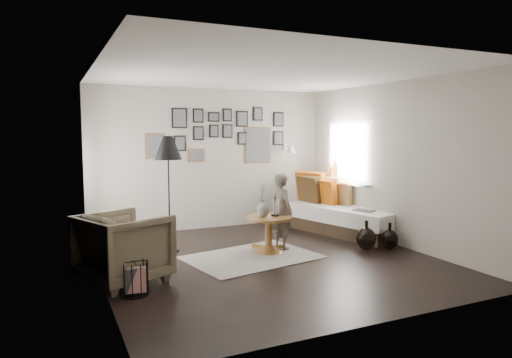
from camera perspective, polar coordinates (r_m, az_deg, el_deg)
name	(u,v)px	position (r m, az deg, el deg)	size (l,w,h in m)	color
ground	(267,259)	(6.58, 1.44, -10.00)	(4.80, 4.80, 0.00)	black
wall_back	(211,159)	(8.56, -5.61, 2.51)	(4.50, 4.50, 0.00)	#9E978A
wall_front	(383,187)	(4.33, 15.56, -0.99)	(4.50, 4.50, 0.00)	#9E978A
wall_left	(98,175)	(5.73, -19.18, 0.53)	(4.80, 4.80, 0.00)	#9E978A
wall_right	(394,164)	(7.61, 16.88, 1.86)	(4.80, 4.80, 0.00)	#9E978A
ceiling	(268,73)	(6.38, 1.50, 13.08)	(4.80, 4.80, 0.00)	white
door_left	(91,185)	(6.95, -19.94, -0.68)	(0.00, 2.14, 2.14)	white
window_right	(341,179)	(8.64, 10.54, 0.02)	(0.15, 1.32, 1.30)	white
gallery_wall	(226,135)	(8.63, -3.80, 5.49)	(2.74, 0.03, 1.08)	brown
wall_sconce	(291,149)	(8.95, 4.39, 3.71)	(0.18, 0.36, 0.16)	white
rug	(252,257)	(6.67, -0.52, -9.74)	(1.81, 1.27, 0.01)	beige
pedestal_table	(269,236)	(6.91, 1.58, -7.08)	(0.69, 0.69, 0.54)	brown
vase	(263,207)	(6.81, 0.91, -3.47)	(0.20, 0.20, 0.49)	black
candles	(275,208)	(6.88, 2.41, -3.60)	(0.12, 0.12, 0.26)	black
daybed	(341,214)	(8.40, 10.59, -4.29)	(1.45, 2.30, 1.05)	black
magazine_on_daybed	(364,211)	(7.86, 13.36, -3.87)	(0.24, 0.32, 0.02)	black
armchair	(124,248)	(5.74, -16.21, -8.24)	(0.90, 0.93, 0.85)	brown
armchair_cushion	(125,242)	(5.78, -16.10, -7.57)	(0.38, 0.38, 0.10)	silver
floor_lamp	(168,152)	(6.88, -10.93, 3.31)	(0.41, 0.41, 1.75)	black
magazine_basket	(134,278)	(5.34, -14.98, -11.92)	(0.31, 0.31, 0.38)	black
demijohn_large	(366,239)	(7.24, 13.61, -7.25)	(0.30, 0.30, 0.46)	black
demijohn_small	(389,239)	(7.37, 16.34, -7.25)	(0.27, 0.27, 0.42)	black
child	(282,211)	(7.03, 3.25, -4.06)	(0.43, 0.28, 1.17)	brown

